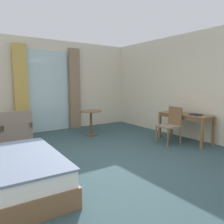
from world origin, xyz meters
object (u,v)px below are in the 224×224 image
(writing_desk, at_px, (185,117))
(round_cafe_table, at_px, (91,117))
(closed_book, at_px, (196,114))
(desk_chair, at_px, (171,123))
(armchair_by_window, at_px, (13,130))
(desk_lamp, at_px, (180,101))

(writing_desk, distance_m, round_cafe_table, 2.62)
(closed_book, height_order, round_cafe_table, closed_book)
(round_cafe_table, bearing_deg, desk_chair, -57.71)
(armchair_by_window, distance_m, round_cafe_table, 2.09)
(writing_desk, relative_size, armchair_by_window, 1.59)
(desk_chair, xyz_separation_m, closed_book, (0.46, -0.38, 0.23))
(desk_lamp, xyz_separation_m, closed_book, (-0.06, -0.53, -0.31))
(desk_chair, bearing_deg, closed_book, -39.96)
(desk_chair, relative_size, closed_book, 3.54)
(desk_lamp, relative_size, armchair_by_window, 0.60)
(closed_book, xyz_separation_m, round_cafe_table, (-1.68, 2.31, -0.22))
(writing_desk, bearing_deg, desk_chair, 169.06)
(round_cafe_table, bearing_deg, armchair_by_window, 169.64)
(desk_lamp, bearing_deg, round_cafe_table, 134.15)
(writing_desk, distance_m, armchair_by_window, 4.43)
(closed_book, xyz_separation_m, armchair_by_window, (-3.72, 2.69, -0.41))
(writing_desk, bearing_deg, closed_book, -88.64)
(desk_chair, bearing_deg, round_cafe_table, 122.29)
(writing_desk, bearing_deg, armchair_by_window, 147.23)
(armchair_by_window, bearing_deg, desk_chair, -35.21)
(desk_chair, xyz_separation_m, armchair_by_window, (-3.27, 2.31, -0.19))
(desk_chair, relative_size, desk_lamp, 1.84)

